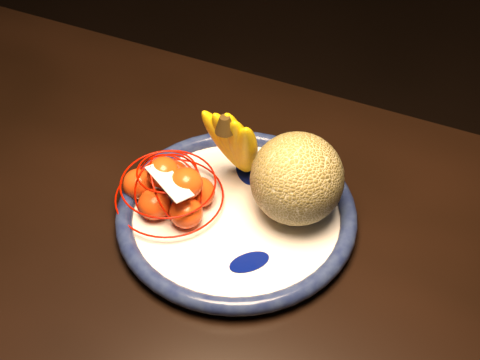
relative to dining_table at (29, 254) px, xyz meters
The scene contains 6 objects.
dining_table is the anchor object (origin of this frame).
fruit_bowl 0.31m from the dining_table, 28.33° to the left, with size 0.32×0.32×0.03m.
cantaloupe 0.41m from the dining_table, 29.55° to the left, with size 0.12×0.12×0.12m, color olive.
banana_bunch 0.35m from the dining_table, 39.83° to the left, with size 0.10×0.09×0.15m.
mandarin_bag 0.24m from the dining_table, 33.53° to the left, with size 0.18×0.18×0.09m.
price_tag 0.27m from the dining_table, 27.86° to the left, with size 0.07×0.03×0.00m, color white.
Camera 1 is at (0.67, -0.41, 1.41)m, focal length 50.00 mm.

